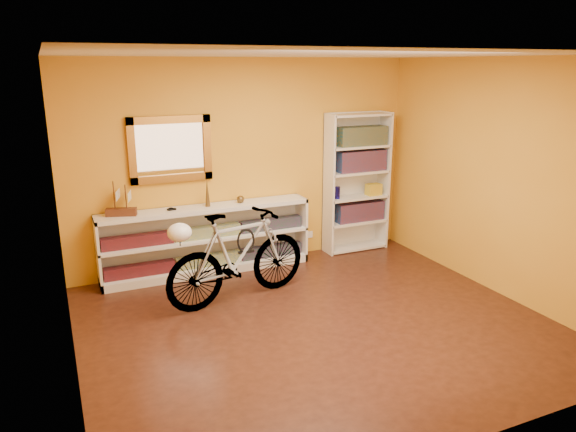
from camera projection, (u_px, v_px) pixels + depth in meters
name	position (u px, v px, depth m)	size (l,w,h in m)	color
floor	(316.00, 325.00, 5.44)	(4.50, 4.00, 0.01)	black
ceiling	(321.00, 54.00, 4.73)	(4.50, 4.00, 0.01)	silver
back_wall	(246.00, 164.00, 6.84)	(4.50, 0.01, 2.60)	orange
left_wall	(60.00, 227.00, 4.19)	(0.01, 4.00, 2.60)	orange
right_wall	(500.00, 179.00, 5.97)	(0.01, 4.00, 2.60)	orange
gilt_mirror	(170.00, 149.00, 6.37)	(0.98, 0.06, 0.78)	brown
wall_socket	(309.00, 235.00, 7.46)	(0.09, 0.01, 0.09)	silver
console_unit	(207.00, 240.00, 6.68)	(2.60, 0.35, 0.85)	silver
cd_row_lower	(209.00, 260.00, 6.73)	(2.50, 0.13, 0.14)	black
cd_row_upper	(207.00, 232.00, 6.63)	(2.50, 0.13, 0.14)	navy
model_ship	(120.00, 198.00, 6.12)	(0.34, 0.13, 0.40)	#432012
toy_car	(172.00, 210.00, 6.40)	(0.00, 0.00, 0.00)	black
bronze_ornament	(207.00, 192.00, 6.53)	(0.06, 0.06, 0.36)	brown
decorative_orb	(241.00, 199.00, 6.73)	(0.09, 0.09, 0.09)	brown
bookcase	(357.00, 183.00, 7.40)	(0.90, 0.30, 1.90)	silver
book_row_a	(359.00, 211.00, 7.53)	(0.70, 0.22, 0.26)	maroon
book_row_b	(361.00, 161.00, 7.34)	(0.70, 0.22, 0.28)	maroon
book_row_c	(362.00, 136.00, 7.24)	(0.70, 0.22, 0.25)	#174753
travel_mug	(337.00, 193.00, 7.29)	(0.07, 0.07, 0.17)	navy
red_tin	(344.00, 140.00, 7.18)	(0.13, 0.13, 0.16)	maroon
yellow_bag	(374.00, 189.00, 7.49)	(0.20, 0.13, 0.16)	gold
bicycle	(238.00, 256.00, 5.87)	(1.74, 0.45, 1.02)	silver
helmet	(179.00, 232.00, 5.39)	(0.25, 0.24, 0.19)	white
u_lock	(246.00, 241.00, 5.89)	(0.20, 0.20, 0.02)	black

